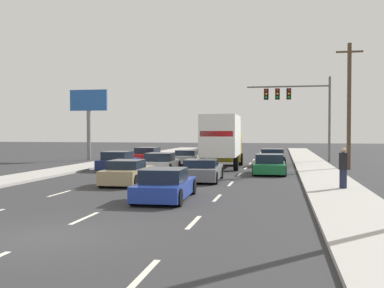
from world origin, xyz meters
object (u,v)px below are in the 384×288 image
roadside_billboard (89,111)px  car_green (270,165)px  box_truck (222,139)px  pedestrian_near_corner (343,168)px  car_white (161,163)px  car_gray (202,171)px  utility_pole_mid (349,105)px  car_black (272,158)px  car_navy (119,162)px  car_silver (187,158)px  traffic_signal_mast (292,100)px  car_red (148,156)px  car_tan (128,173)px  car_blue (165,185)px

roadside_billboard → car_green: bearing=-33.0°
box_truck → pedestrian_near_corner: size_ratio=4.32×
car_white → car_gray: (3.59, -4.92, -0.03)m
box_truck → utility_pole_mid: bearing=3.3°
car_black → pedestrian_near_corner: (3.35, -14.74, 0.45)m
car_white → roadside_billboard: 14.99m
car_green → utility_pole_mid: 7.97m
car_white → roadside_billboard: size_ratio=0.64×
car_navy → box_truck: size_ratio=0.53×
roadside_billboard → pedestrian_near_corner: size_ratio=3.61×
car_silver → car_black: bearing=-2.7°
box_truck → traffic_signal_mast: bearing=58.4°
car_gray → traffic_signal_mast: size_ratio=0.57×
car_navy → roadside_billboard: size_ratio=0.64×
car_red → car_black: car_red is taller
box_truck → car_gray: bearing=-90.0°
car_navy → car_tan: size_ratio=0.98×
car_white → car_green: bearing=-1.5°
box_truck → car_blue: 15.64m
car_green → utility_pole_mid: (5.31, 4.43, 3.95)m
pedestrian_near_corner → utility_pole_mid: bearing=81.1°
car_red → utility_pole_mid: size_ratio=0.54×
car_tan → traffic_signal_mast: size_ratio=0.58×
car_tan → car_gray: bearing=32.7°
car_red → roadside_billboard: 8.39m
car_gray → car_black: size_ratio=0.89×
utility_pole_mid → pedestrian_near_corner: 12.80m
box_truck → car_blue: bearing=-91.0°
car_navy → car_black: car_black is taller
car_white → car_green: 7.06m
roadside_billboard → car_gray: bearing=-49.6°
box_truck → roadside_billboard: (-13.31, 6.96, 2.44)m
car_silver → pedestrian_near_corner: pedestrian_near_corner is taller
car_green → utility_pole_mid: size_ratio=0.47×
car_silver → car_white: size_ratio=0.98×
car_blue → car_green: bearing=72.2°
car_white → car_black: size_ratio=0.89×
car_white → car_silver: bearing=87.6°
car_white → pedestrian_near_corner: bearing=-37.2°
box_truck → car_gray: box_truck is taller
car_red → car_silver: bearing=-4.4°
car_navy → utility_pole_mid: utility_pole_mid is taller
traffic_signal_mast → car_silver: bearing=-149.9°
car_navy → car_blue: 14.14m
car_blue → traffic_signal_mast: bearing=77.4°
pedestrian_near_corner → car_green: bearing=113.7°
car_tan → car_blue: bearing=-56.2°
traffic_signal_mast → box_truck: bearing=-121.6°
car_silver → car_green: bearing=-47.3°
car_red → car_navy: (-0.09, -6.67, -0.03)m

